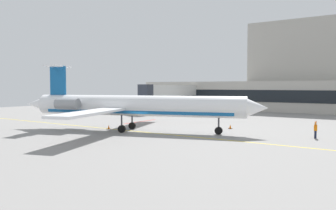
{
  "coord_description": "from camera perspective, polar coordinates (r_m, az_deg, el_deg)",
  "views": [
    {
      "loc": [
        25.34,
        -32.17,
        5.61
      ],
      "look_at": [
        -0.26,
        6.1,
        3.0
      ],
      "focal_mm": 35.98,
      "sensor_mm": 36.0,
      "label": 1
    }
  ],
  "objects": [
    {
      "name": "safety_cone_bravo",
      "position": [
        44.37,
        -10.02,
        -3.75
      ],
      "size": [
        0.47,
        0.47,
        0.55
      ],
      "color": "orange",
      "rests_on": "ground"
    },
    {
      "name": "regional_jet",
      "position": [
        41.87,
        -6.07,
        -0.16
      ],
      "size": [
        30.84,
        25.99,
        8.3
      ],
      "color": "white",
      "rests_on": "ground"
    },
    {
      "name": "baggage_tug",
      "position": [
        73.23,
        0.87,
        -0.47
      ],
      "size": [
        3.22,
        2.85,
        1.91
      ],
      "color": "#19389E",
      "rests_on": "ground"
    },
    {
      "name": "safety_cone_alpha",
      "position": [
        44.85,
        10.5,
        -3.68
      ],
      "size": [
        0.47,
        0.47,
        0.55
      ],
      "color": "orange",
      "rests_on": "ground"
    },
    {
      "name": "marshaller",
      "position": [
        39.4,
        23.72,
        -3.83
      ],
      "size": [
        0.34,
        0.83,
        1.87
      ],
      "color": "#191E33",
      "rests_on": "ground"
    },
    {
      "name": "ground",
      "position": [
        41.34,
        -4.42,
        -4.63
      ],
      "size": [
        120.0,
        120.0,
        0.11
      ],
      "color": "gray"
    },
    {
      "name": "jet_bridge_west",
      "position": [
        73.47,
        0.2,
        2.42
      ],
      "size": [
        2.4,
        20.43,
        5.93
      ],
      "color": "silver",
      "rests_on": "ground"
    },
    {
      "name": "pushback_tractor",
      "position": [
        64.83,
        -5.54,
        -0.93
      ],
      "size": [
        3.57,
        2.87,
        2.01
      ],
      "color": "#19389E",
      "rests_on": "ground"
    },
    {
      "name": "terminal_building",
      "position": [
        82.73,
        22.42,
        4.47
      ],
      "size": [
        70.13,
        16.24,
        20.47
      ],
      "color": "#B7B2A8",
      "rests_on": "ground"
    },
    {
      "name": "fuel_tank",
      "position": [
        67.5,
        3.59,
        -0.33
      ],
      "size": [
        7.22,
        2.76,
        2.51
      ],
      "color": "white",
      "rests_on": "ground"
    }
  ]
}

